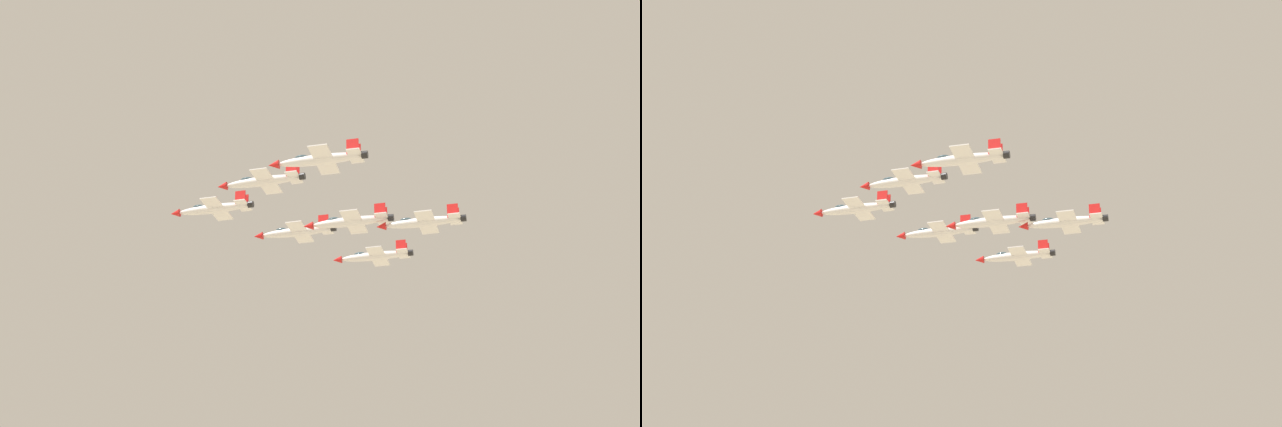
% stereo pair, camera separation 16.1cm
% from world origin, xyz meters
% --- Properties ---
extents(jet_lead, '(11.90, 19.05, 4.01)m').
position_xyz_m(jet_lead, '(16.64, -11.85, 116.20)').
color(jet_lead, white).
extents(jet_left_wingman, '(11.64, 18.64, 3.93)m').
position_xyz_m(jet_left_wingman, '(6.55, -29.04, 114.53)').
color(jet_left_wingman, white).
extents(jet_right_wingman, '(11.97, 19.11, 4.03)m').
position_xyz_m(jet_right_wingman, '(31.98, -24.58, 114.67)').
color(jet_right_wingman, white).
extents(jet_left_outer, '(12.00, 19.06, 4.03)m').
position_xyz_m(jet_left_outer, '(-3.54, -46.22, 110.68)').
color(jet_left_outer, white).
extents(jet_right_outer, '(11.82, 18.85, 3.98)m').
position_xyz_m(jet_right_outer, '(47.31, -37.31, 112.53)').
color(jet_right_outer, white).
extents(jet_slot_rear, '(12.06, 19.20, 4.05)m').
position_xyz_m(jet_slot_rear, '(21.88, -41.76, 109.59)').
color(jet_slot_rear, white).
extents(jet_trailing, '(11.63, 18.53, 3.91)m').
position_xyz_m(jet_trailing, '(24.51, -56.72, 107.75)').
color(jet_trailing, white).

